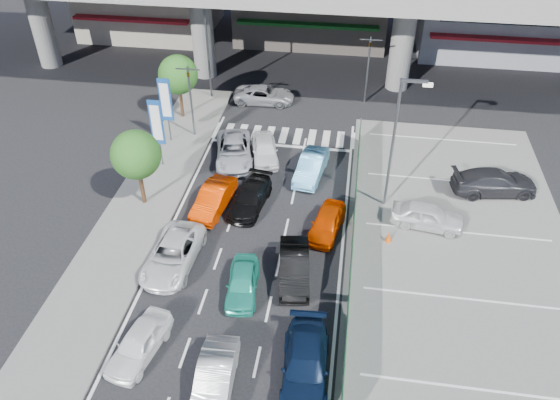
% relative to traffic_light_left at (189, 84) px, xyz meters
% --- Properties ---
extents(ground, '(120.00, 120.00, 0.00)m').
position_rel_traffic_light_left_xyz_m(ground, '(6.20, -12.00, -3.94)').
color(ground, black).
rests_on(ground, ground).
extents(parking_lot, '(12.00, 28.00, 0.06)m').
position_rel_traffic_light_left_xyz_m(parking_lot, '(17.20, -10.00, -3.91)').
color(parking_lot, '#60605E').
rests_on(parking_lot, ground).
extents(sidewalk_left, '(4.00, 30.00, 0.12)m').
position_rel_traffic_light_left_xyz_m(sidewalk_left, '(-0.80, -8.00, -3.88)').
color(sidewalk_left, '#60605E').
rests_on(sidewalk_left, ground).
extents(fence_run, '(0.16, 22.00, 1.80)m').
position_rel_traffic_light_left_xyz_m(fence_run, '(11.50, -11.00, -3.04)').
color(fence_run, '#1B5129').
rests_on(fence_run, ground).
extents(traffic_light_left, '(1.60, 1.24, 5.20)m').
position_rel_traffic_light_left_xyz_m(traffic_light_left, '(0.00, 0.00, 0.00)').
color(traffic_light_left, '#595B60').
rests_on(traffic_light_left, ground).
extents(traffic_light_right, '(1.60, 1.24, 5.20)m').
position_rel_traffic_light_left_xyz_m(traffic_light_right, '(11.70, 7.00, 0.00)').
color(traffic_light_right, '#595B60').
rests_on(traffic_light_right, ground).
extents(street_lamp_right, '(1.65, 0.22, 8.00)m').
position_rel_traffic_light_left_xyz_m(street_lamp_right, '(13.37, -6.00, 0.83)').
color(street_lamp_right, '#595B60').
rests_on(street_lamp_right, ground).
extents(street_lamp_left, '(1.65, 0.22, 8.00)m').
position_rel_traffic_light_left_xyz_m(street_lamp_left, '(-0.13, 6.00, 0.83)').
color(street_lamp_left, '#595B60').
rests_on(street_lamp_left, ground).
extents(signboard_near, '(0.80, 0.14, 4.70)m').
position_rel_traffic_light_left_xyz_m(signboard_near, '(-1.00, -4.01, -0.87)').
color(signboard_near, '#595B60').
rests_on(signboard_near, ground).
extents(signboard_far, '(0.80, 0.14, 4.70)m').
position_rel_traffic_light_left_xyz_m(signboard_far, '(-1.40, -1.01, -0.87)').
color(signboard_far, '#595B60').
rests_on(signboard_far, ground).
extents(tree_near, '(2.80, 2.80, 4.80)m').
position_rel_traffic_light_left_xyz_m(tree_near, '(-0.80, -8.00, -0.55)').
color(tree_near, '#382314').
rests_on(tree_near, ground).
extents(tree_far, '(2.80, 2.80, 4.80)m').
position_rel_traffic_light_left_xyz_m(tree_far, '(-1.60, 2.50, -0.55)').
color(tree_far, '#382314').
rests_on(tree_far, ground).
extents(van_white_back_left, '(2.28, 4.04, 1.30)m').
position_rel_traffic_light_left_xyz_m(van_white_back_left, '(2.71, -18.28, -3.29)').
color(van_white_back_left, white).
rests_on(van_white_back_left, ground).
extents(hatch_white_back_mid, '(1.64, 4.17, 1.35)m').
position_rel_traffic_light_left_xyz_m(hatch_white_back_mid, '(6.37, -19.55, -3.26)').
color(hatch_white_back_mid, silver).
rests_on(hatch_white_back_mid, ground).
extents(minivan_navy_back, '(2.22, 4.86, 1.38)m').
position_rel_traffic_light_left_xyz_m(minivan_navy_back, '(9.91, -18.33, -3.25)').
color(minivan_navy_back, '#0B1832').
rests_on(minivan_navy_back, ground).
extents(sedan_white_mid_left, '(2.48, 5.00, 1.36)m').
position_rel_traffic_light_left_xyz_m(sedan_white_mid_left, '(2.47, -12.71, -3.26)').
color(sedan_white_mid_left, white).
rests_on(sedan_white_mid_left, ground).
extents(taxi_teal_mid, '(1.82, 3.78, 1.24)m').
position_rel_traffic_light_left_xyz_m(taxi_teal_mid, '(6.37, -14.07, -3.31)').
color(taxi_teal_mid, teal).
rests_on(taxi_teal_mid, ground).
extents(hatch_black_mid_right, '(2.00, 4.34, 1.38)m').
position_rel_traffic_light_left_xyz_m(hatch_black_mid_right, '(8.72, -12.72, -3.25)').
color(hatch_black_mid_right, black).
rests_on(hatch_black_mid_right, ground).
extents(taxi_orange_left, '(2.04, 4.35, 1.38)m').
position_rel_traffic_light_left_xyz_m(taxi_orange_left, '(3.38, -7.86, -3.25)').
color(taxi_orange_left, '#DE3300').
rests_on(taxi_orange_left, ground).
extents(sedan_black_mid, '(2.31, 4.48, 1.24)m').
position_rel_traffic_light_left_xyz_m(sedan_black_mid, '(5.43, -7.33, -3.32)').
color(sedan_black_mid, black).
rests_on(sedan_black_mid, ground).
extents(taxi_orange_right, '(2.22, 3.98, 1.28)m').
position_rel_traffic_light_left_xyz_m(taxi_orange_right, '(10.03, -8.96, -3.30)').
color(taxi_orange_right, '#D43900').
rests_on(taxi_orange_right, ground).
extents(wagon_silver_front_left, '(3.35, 5.35, 1.38)m').
position_rel_traffic_light_left_xyz_m(wagon_silver_front_left, '(3.42, -2.57, -3.25)').
color(wagon_silver_front_left, '#B2B3BB').
rests_on(wagon_silver_front_left, ground).
extents(sedan_white_front_mid, '(2.59, 4.33, 1.38)m').
position_rel_traffic_light_left_xyz_m(sedan_white_front_mid, '(5.39, -2.16, -3.25)').
color(sedan_white_front_mid, white).
rests_on(sedan_white_front_mid, ground).
extents(kei_truck_front_right, '(2.04, 4.35, 1.38)m').
position_rel_traffic_light_left_xyz_m(kei_truck_front_right, '(8.62, -3.68, -3.25)').
color(kei_truck_front_right, '#69C1F7').
rests_on(kei_truck_front_right, ground).
extents(crossing_wagon_silver, '(4.73, 2.31, 1.29)m').
position_rel_traffic_light_left_xyz_m(crossing_wagon_silver, '(3.98, 5.73, -3.29)').
color(crossing_wagon_silver, gray).
rests_on(crossing_wagon_silver, ground).
extents(parked_sedan_white, '(4.24, 2.23, 1.38)m').
position_rel_traffic_light_left_xyz_m(parked_sedan_white, '(15.51, -7.69, -3.19)').
color(parked_sedan_white, silver).
rests_on(parked_sedan_white, parking_lot).
extents(parked_sedan_dgrey, '(5.32, 2.86, 1.47)m').
position_rel_traffic_light_left_xyz_m(parked_sedan_dgrey, '(19.67, -3.86, -3.14)').
color(parked_sedan_dgrey, '#28282C').
rests_on(parked_sedan_dgrey, parking_lot).
extents(traffic_cone, '(0.35, 0.35, 0.68)m').
position_rel_traffic_light_left_xyz_m(traffic_cone, '(13.41, -9.33, -3.54)').
color(traffic_cone, '#CB460B').
rests_on(traffic_cone, parking_lot).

